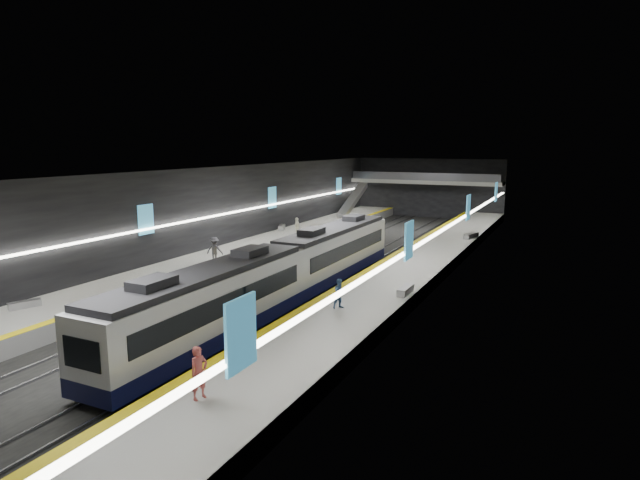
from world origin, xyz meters
The scene contains 26 objects.
ground centered at (0.00, 0.00, 0.00)m, with size 70.00×70.00×0.00m, color black.
ceiling centered at (0.00, 0.00, 8.00)m, with size 20.00×70.00×0.04m, color beige.
wall_left centered at (-10.00, 0.00, 4.00)m, with size 0.04×70.00×8.00m, color black.
wall_right centered at (10.00, 0.00, 4.00)m, with size 0.04×70.00×8.00m, color black.
wall_back centered at (0.00, 35.00, 4.00)m, with size 20.00×0.04×8.00m, color black.
platform_left centered at (-7.50, 0.00, 0.50)m, with size 5.00×70.00×1.00m, color slate.
tile_surface_left centered at (-7.50, 0.00, 1.01)m, with size 5.00×70.00×0.02m, color #989893.
tactile_strip_left centered at (-5.30, 0.00, 1.02)m, with size 0.60×70.00×0.02m, color yellow.
platform_right centered at (7.50, 0.00, 0.50)m, with size 5.00×70.00×1.00m, color slate.
tile_surface_right centered at (7.50, 0.00, 1.01)m, with size 5.00×70.00×0.02m, color #989893.
tactile_strip_right centered at (5.30, 0.00, 1.02)m, with size 0.60×70.00×0.02m, color yellow.
rails centered at (0.00, 0.00, 0.06)m, with size 6.52×70.00×0.12m.
train centered at (2.50, -9.44, 2.20)m, with size 2.69×30.04×3.60m.
ad_posters centered at (0.00, 1.00, 4.50)m, with size 19.94×53.50×2.20m.
cove_light_left centered at (-9.80, 0.00, 3.80)m, with size 0.25×68.60×0.12m, color white.
cove_light_right centered at (9.80, 0.00, 3.80)m, with size 0.25×68.60×0.12m, color white.
mezzanine_bridge centered at (0.00, 32.93, 5.04)m, with size 20.00×3.00×1.50m.
escalator centered at (-7.50, 26.00, 2.90)m, with size 1.20×8.00×0.60m, color #99999E.
bench_left_near centered at (-8.64, -18.85, 1.20)m, with size 0.45×1.64×0.40m, color #99999E.
bench_left_far centered at (-9.50, 11.14, 1.25)m, with size 0.57×2.04×0.50m, color #99999E.
bench_right_near centered at (9.50, -6.99, 1.23)m, with size 0.52×1.89×0.46m, color #99999E.
bench_right_far centered at (9.50, 14.53, 1.25)m, with size 0.57×2.06×0.50m, color #99999E.
passenger_right_a centered at (6.89, -23.24, 1.97)m, with size 0.71×0.46×1.94m, color #B04841.
passenger_right_b centered at (7.09, -11.34, 1.83)m, with size 0.81×0.63×1.66m, color #456996.
passenger_left_a centered at (-5.71, 7.51, 1.99)m, with size 1.15×0.48×1.97m, color silver.
passenger_left_b centered at (-6.13, -4.94, 1.99)m, with size 1.27×0.73×1.97m, color #45444C.
Camera 1 is at (18.43, -37.31, 9.94)m, focal length 30.00 mm.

